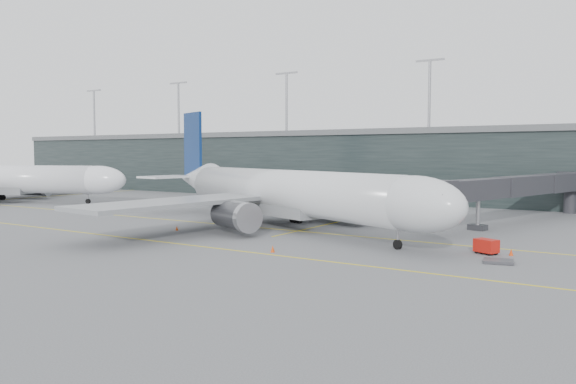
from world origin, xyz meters
The scene contains 17 objects.
ground centered at (0.00, 0.00, 0.00)m, with size 320.00×320.00×0.00m, color #535358.
taxiline_a centered at (0.00, -4.00, 0.01)m, with size 160.00×0.25×0.02m, color yellow.
taxiline_b centered at (0.00, -20.00, 0.01)m, with size 160.00×0.25×0.02m, color yellow.
taxiline_lead_main centered at (5.00, 20.00, 0.01)m, with size 0.25×60.00×0.02m, color yellow.
taxiline_lead_adj centered at (-75.00, 20.00, 0.01)m, with size 0.25×60.00×0.02m, color yellow.
terminal centered at (0.00, 58.00, 7.62)m, with size 240.00×36.00×29.00m.
main_aircraft centered at (1.62, -2.19, 4.84)m, with size 59.02×54.51×17.26m.
jet_bridge centered at (26.83, 24.14, 5.25)m, with size 15.12×45.30×7.02m.
gse_cart centered at (29.80, -7.97, 0.84)m, with size 2.60×2.21×1.51m.
baggage_dolly centered at (31.87, -12.09, 0.16)m, with size 2.65×2.12×0.26m, color #38383D.
uld_a centered at (-6.28, 10.13, 1.06)m, with size 2.72×2.47×2.02m.
uld_b centered at (-2.78, 11.76, 0.95)m, with size 2.19×1.85×1.80m.
uld_c centered at (0.74, 10.55, 0.88)m, with size 1.94×1.60×1.67m.
cone_nose centered at (32.12, -7.57, 0.35)m, with size 0.44×0.44×0.69m, color #E13F0C.
cone_wing_stbd centered at (11.05, -18.75, 0.35)m, with size 0.44×0.44×0.71m, color #D5420B.
cone_wing_port centered at (7.06, 11.25, 0.31)m, with size 0.39×0.39×0.62m, color orange.
cone_tail centered at (-8.77, -12.00, 0.31)m, with size 0.39×0.39×0.61m, color #F2510D.
Camera 1 is at (43.01, -66.03, 10.21)m, focal length 35.00 mm.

